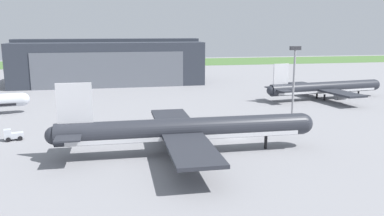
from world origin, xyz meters
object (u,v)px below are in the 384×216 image
at_px(airliner_far_left, 325,88).
at_px(airliner_near_right, 185,130).
at_px(maintenance_hangar, 109,62).
at_px(apron_light_mast, 294,82).
at_px(ops_van, 13,135).

bearing_deg(airliner_far_left, airliner_near_right, -139.71).
xyz_separation_m(maintenance_hangar, apron_light_mast, (38.06, -86.82, 2.27)).
bearing_deg(maintenance_hangar, airliner_near_right, -82.39).
distance_m(airliner_far_left, ops_van, 89.58).
distance_m(maintenance_hangar, apron_light_mast, 94.82).
xyz_separation_m(airliner_far_left, ops_van, (-84.49, -29.68, -2.45)).
bearing_deg(ops_van, airliner_near_right, -25.20).
bearing_deg(airliner_far_left, ops_van, -160.64).
height_order(ops_van, apron_light_mast, apron_light_mast).
xyz_separation_m(airliner_far_left, apron_light_mast, (-27.58, -34.39, 7.11)).
relative_size(airliner_far_left, airliner_near_right, 0.86).
xyz_separation_m(maintenance_hangar, airliner_near_right, (12.98, -97.08, -4.15)).
relative_size(maintenance_hangar, airliner_near_right, 1.53).
relative_size(airliner_near_right, ops_van, 12.44).
bearing_deg(apron_light_mast, airliner_near_right, -157.76).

